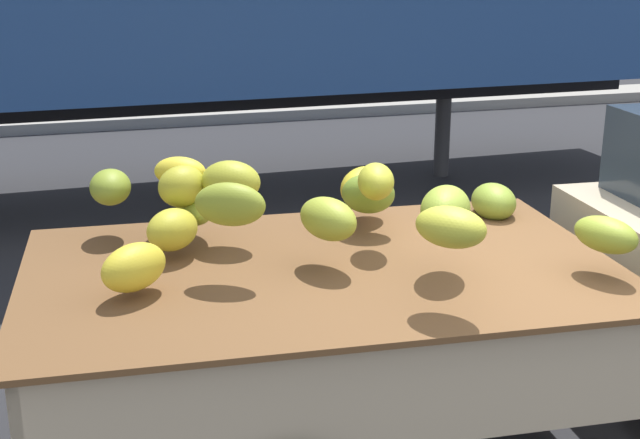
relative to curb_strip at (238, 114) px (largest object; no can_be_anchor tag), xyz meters
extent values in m
cube|color=gray|center=(0.00, 0.00, 0.00)|extent=(80.00, 0.80, 0.16)
cube|color=#CCB793|center=(-1.32, -9.33, 0.50)|extent=(2.96, 1.89, 0.08)
cube|color=#CCB793|center=(-1.27, -8.51, 0.76)|extent=(2.85, 0.23, 0.44)
cube|color=#CCB793|center=(-1.37, -10.16, 0.76)|extent=(2.85, 0.23, 0.44)
cube|color=#CCB793|center=(0.08, -9.42, 0.76)|extent=(0.16, 1.71, 0.44)
cube|color=#CCB793|center=(-2.72, -9.25, 0.76)|extent=(0.16, 1.71, 0.44)
cube|color=#B21914|center=(-1.27, -8.48, 0.72)|extent=(2.74, 0.18, 0.07)
cube|color=brown|center=(-1.32, -9.33, 0.99)|extent=(3.08, 2.01, 0.03)
ellipsoid|color=gold|center=(-0.97, -9.16, 1.38)|extent=(0.26, 0.33, 0.19)
ellipsoid|color=olive|center=(-0.92, -8.90, 1.23)|extent=(0.36, 0.32, 0.22)
ellipsoid|color=yellow|center=(-1.92, -8.62, 1.36)|extent=(0.35, 0.31, 0.17)
ellipsoid|color=olive|center=(-0.09, -8.78, 1.09)|extent=(0.30, 0.38, 0.21)
ellipsoid|color=#8BA230|center=(-0.77, -9.59, 1.34)|extent=(0.39, 0.44, 0.22)
ellipsoid|color=#8FA430|center=(-1.87, -8.75, 1.19)|extent=(0.20, 0.37, 0.17)
ellipsoid|color=olive|center=(-0.03, -9.83, 1.22)|extent=(0.31, 0.39, 0.17)
ellipsoid|color=#ABAD2D|center=(-1.69, -8.88, 1.36)|extent=(0.41, 0.39, 0.22)
ellipsoid|color=gold|center=(-0.93, -10.00, 1.39)|extent=(0.38, 0.40, 0.18)
ellipsoid|color=gold|center=(-1.94, -8.80, 1.33)|extent=(0.35, 0.34, 0.22)
ellipsoid|color=gold|center=(-0.87, -8.67, 1.21)|extent=(0.42, 0.40, 0.24)
ellipsoid|color=yellow|center=(-2.25, -9.47, 1.15)|extent=(0.40, 0.39, 0.22)
ellipsoid|color=olive|center=(-2.30, -8.57, 1.29)|extent=(0.25, 0.32, 0.19)
ellipsoid|color=olive|center=(-1.78, -9.38, 1.38)|extent=(0.39, 0.32, 0.21)
ellipsoid|color=#9BAA30|center=(-1.29, -9.36, 1.26)|extent=(0.33, 0.42, 0.21)
ellipsoid|color=gold|center=(-2.02, -9.00, 1.16)|extent=(0.38, 0.39, 0.22)
cylinder|color=black|center=(-1.60, -8.49, 0.24)|extent=(0.65, 0.24, 0.64)
cube|color=black|center=(-1.63, -4.16, 1.02)|extent=(11.05, 0.69, 0.30)
cylinder|color=#38383A|center=(1.67, -4.08, 0.55)|extent=(0.18, 0.18, 1.25)
camera|label=1|loc=(-2.45, -13.25, 2.56)|focal=48.57mm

